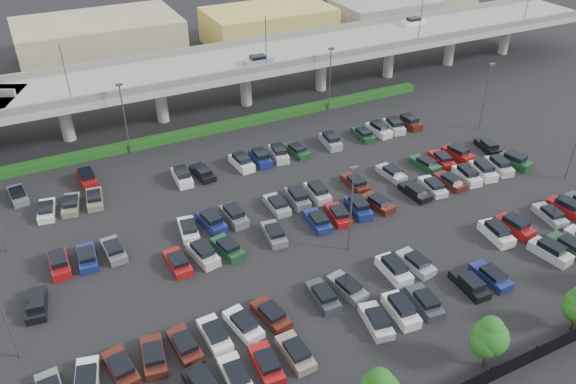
# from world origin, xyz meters

# --- Properties ---
(ground) EXTENTS (280.00, 280.00, 0.00)m
(ground) POSITION_xyz_m (0.00, 0.00, 0.00)
(ground) COLOR black
(overpass) EXTENTS (150.00, 13.00, 15.80)m
(overpass) POSITION_xyz_m (-0.25, 31.99, 6.97)
(overpass) COLOR gray
(overpass) RESTS_ON ground
(hedge) EXTENTS (66.00, 1.60, 1.10)m
(hedge) POSITION_xyz_m (0.00, 25.00, 0.55)
(hedge) COLOR #173F12
(hedge) RESTS_ON ground
(fence) EXTENTS (70.00, 0.10, 2.00)m
(fence) POSITION_xyz_m (-0.05, -28.00, 0.90)
(fence) COLOR black
(fence) RESTS_ON ground
(tree_row) EXTENTS (65.07, 3.66, 5.94)m
(tree_row) POSITION_xyz_m (0.70, -26.53, 3.52)
(tree_row) COLOR #332316
(tree_row) RESTS_ON ground
(parked_cars) EXTENTS (63.11, 41.62, 1.67)m
(parked_cars) POSITION_xyz_m (0.05, -3.63, 0.63)
(parked_cars) COLOR gray
(parked_cars) RESTS_ON ground
(light_poles) EXTENTS (66.90, 48.38, 10.30)m
(light_poles) POSITION_xyz_m (-4.13, 2.00, 6.24)
(light_poles) COLOR #4C4C51
(light_poles) RESTS_ON ground
(distant_buildings) EXTENTS (138.00, 24.00, 9.00)m
(distant_buildings) POSITION_xyz_m (12.38, 61.81, 3.74)
(distant_buildings) COLOR gray
(distant_buildings) RESTS_ON ground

